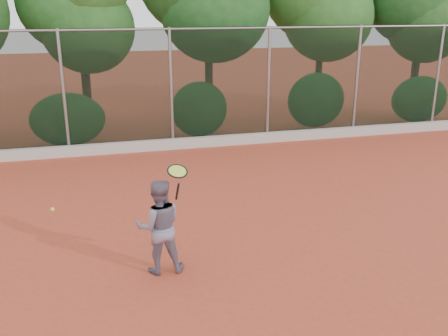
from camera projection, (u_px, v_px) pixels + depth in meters
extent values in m
plane|color=#AF4029|center=(239.00, 254.00, 8.64)|extent=(80.00, 80.00, 0.00)
cube|color=#BAB4AC|center=(174.00, 144.00, 14.86)|extent=(24.00, 0.20, 0.30)
imported|color=slate|center=(159.00, 226.00, 7.87)|extent=(0.79, 0.63, 1.56)
cube|color=black|center=(171.00, 89.00, 14.52)|extent=(24.00, 0.01, 3.50)
cylinder|color=gray|center=(169.00, 29.00, 13.99)|extent=(24.00, 0.06, 0.06)
cylinder|color=gray|center=(64.00, 94.00, 13.79)|extent=(0.09, 0.09, 3.50)
cylinder|color=gray|center=(171.00, 89.00, 14.52)|extent=(0.09, 0.09, 3.50)
cylinder|color=gray|center=(268.00, 85.00, 15.25)|extent=(0.09, 0.09, 3.50)
cylinder|color=gray|center=(357.00, 82.00, 15.98)|extent=(0.09, 0.09, 3.50)
cylinder|color=gray|center=(437.00, 78.00, 16.71)|extent=(0.09, 0.09, 3.50)
cylinder|color=#3C2417|center=(87.00, 98.00, 16.22)|extent=(0.28, 0.28, 2.40)
ellipsoid|color=#21511B|center=(88.00, 28.00, 15.49)|extent=(2.90, 2.40, 2.80)
ellipsoid|color=#215C1F|center=(69.00, 1.00, 15.39)|extent=(3.20, 2.70, 3.10)
cylinder|color=#412A19|center=(209.00, 85.00, 16.82)|extent=(0.26, 0.26, 3.00)
ellipsoid|color=#2C6E2A|center=(215.00, 8.00, 16.00)|extent=(3.60, 3.00, 3.50)
cylinder|color=#422B19|center=(318.00, 84.00, 18.05)|extent=(0.24, 0.24, 2.70)
ellipsoid|color=#26581E|center=(328.00, 17.00, 17.27)|extent=(3.20, 2.70, 3.10)
cylinder|color=#442C1A|center=(413.00, 85.00, 18.62)|extent=(0.28, 0.28, 2.50)
ellipsoid|color=#316526|center=(427.00, 22.00, 17.87)|extent=(3.00, 2.50, 2.90)
ellipsoid|color=#306727|center=(68.00, 120.00, 14.80)|extent=(2.20, 1.16, 1.60)
ellipsoid|color=#2A6326|center=(199.00, 109.00, 15.75)|extent=(1.80, 1.04, 1.76)
ellipsoid|color=#296928|center=(316.00, 100.00, 16.69)|extent=(2.00, 1.10, 1.84)
ellipsoid|color=#2C712B|center=(419.00, 99.00, 17.71)|extent=(2.16, 1.12, 1.64)
cylinder|color=black|center=(177.00, 192.00, 7.64)|extent=(0.07, 0.17, 0.31)
torus|color=black|center=(177.00, 171.00, 7.47)|extent=(0.37, 0.36, 0.15)
cylinder|color=#CCE543|center=(177.00, 171.00, 7.47)|extent=(0.31, 0.30, 0.12)
sphere|color=#C8E534|center=(52.00, 210.00, 7.23)|extent=(0.06, 0.06, 0.06)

